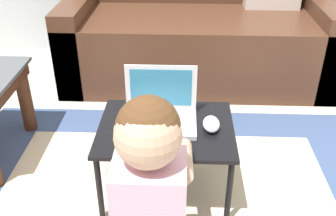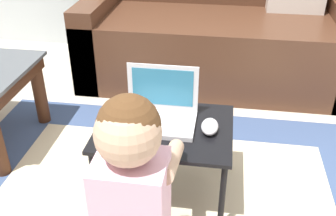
% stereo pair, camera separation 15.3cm
% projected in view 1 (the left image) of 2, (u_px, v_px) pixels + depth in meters
% --- Properties ---
extents(ground_plane, '(16.00, 16.00, 0.00)m').
position_uv_depth(ground_plane, '(168.00, 197.00, 1.72)').
color(ground_plane, beige).
extents(couch, '(1.74, 0.80, 0.81)m').
position_uv_depth(couch, '(199.00, 35.00, 2.66)').
color(couch, '#4C2D1E').
rests_on(couch, ground_plane).
extents(laptop_desk, '(0.55, 0.43, 0.34)m').
position_uv_depth(laptop_desk, '(166.00, 134.00, 1.62)').
color(laptop_desk, black).
rests_on(laptop_desk, ground_plane).
extents(laptop, '(0.30, 0.21, 0.22)m').
position_uv_depth(laptop, '(160.00, 114.00, 1.61)').
color(laptop, silver).
rests_on(laptop, laptop_desk).
extents(computer_mouse, '(0.07, 0.11, 0.04)m').
position_uv_depth(computer_mouse, '(211.00, 124.00, 1.58)').
color(computer_mouse, silver).
rests_on(computer_mouse, laptop_desk).
extents(person_seated, '(0.29, 0.42, 0.72)m').
position_uv_depth(person_seated, '(150.00, 204.00, 1.21)').
color(person_seated, '#E5B2CC').
rests_on(person_seated, ground_plane).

